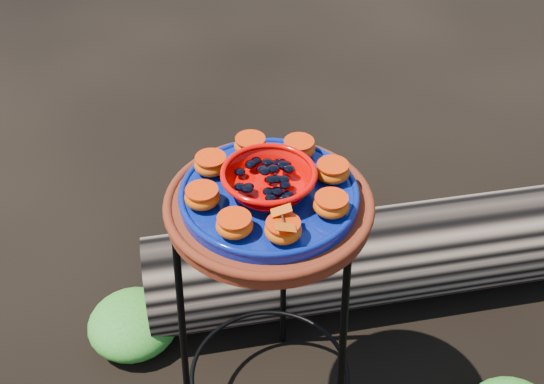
% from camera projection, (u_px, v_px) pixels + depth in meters
% --- Properties ---
extents(plant_stand, '(0.44, 0.44, 0.70)m').
position_uv_depth(plant_stand, '(269.00, 323.00, 1.61)').
color(plant_stand, black).
rests_on(plant_stand, ground).
extents(terracotta_saucer, '(0.41, 0.41, 0.03)m').
position_uv_depth(terracotta_saucer, '(269.00, 207.00, 1.37)').
color(terracotta_saucer, '#5E1809').
rests_on(terracotta_saucer, plant_stand).
extents(cobalt_plate, '(0.36, 0.36, 0.02)m').
position_uv_depth(cobalt_plate, '(269.00, 196.00, 1.35)').
color(cobalt_plate, '#050561').
rests_on(cobalt_plate, terracotta_saucer).
extents(red_bowl, '(0.18, 0.18, 0.05)m').
position_uv_depth(red_bowl, '(269.00, 182.00, 1.33)').
color(red_bowl, '#C90200').
rests_on(red_bowl, cobalt_plate).
extents(glass_gems, '(0.14, 0.14, 0.02)m').
position_uv_depth(glass_gems, '(269.00, 167.00, 1.30)').
color(glass_gems, black).
rests_on(glass_gems, red_bowl).
extents(orange_half_0, '(0.07, 0.07, 0.04)m').
position_uv_depth(orange_half_0, '(283.00, 230.00, 1.23)').
color(orange_half_0, '#A83909').
rests_on(orange_half_0, cobalt_plate).
extents(orange_half_1, '(0.07, 0.07, 0.04)m').
position_uv_depth(orange_half_1, '(331.00, 205.00, 1.28)').
color(orange_half_1, '#A83909').
rests_on(orange_half_1, cobalt_plate).
extents(orange_half_2, '(0.07, 0.07, 0.04)m').
position_uv_depth(orange_half_2, '(333.00, 172.00, 1.36)').
color(orange_half_2, '#A83909').
rests_on(orange_half_2, cobalt_plate).
extents(orange_half_3, '(0.07, 0.07, 0.04)m').
position_uv_depth(orange_half_3, '(299.00, 148.00, 1.42)').
color(orange_half_3, '#A83909').
rests_on(orange_half_3, cobalt_plate).
extents(orange_half_4, '(0.07, 0.07, 0.04)m').
position_uv_depth(orange_half_4, '(250.00, 145.00, 1.43)').
color(orange_half_4, '#A83909').
rests_on(orange_half_4, cobalt_plate).
extents(orange_half_5, '(0.07, 0.07, 0.04)m').
position_uv_depth(orange_half_5, '(211.00, 164.00, 1.38)').
color(orange_half_5, '#A83909').
rests_on(orange_half_5, cobalt_plate).
extents(orange_half_6, '(0.07, 0.07, 0.04)m').
position_uv_depth(orange_half_6, '(202.00, 197.00, 1.30)').
color(orange_half_6, '#A83909').
rests_on(orange_half_6, cobalt_plate).
extents(orange_half_7, '(0.07, 0.07, 0.04)m').
position_uv_depth(orange_half_7, '(234.00, 225.00, 1.24)').
color(orange_half_7, '#A83909').
rests_on(orange_half_7, cobalt_plate).
extents(butterfly, '(0.09, 0.07, 0.01)m').
position_uv_depth(butterfly, '(283.00, 219.00, 1.21)').
color(butterfly, '#BF4408').
rests_on(butterfly, orange_half_0).
extents(driftwood_log, '(1.62, 0.95, 0.29)m').
position_uv_depth(driftwood_log, '(407.00, 251.00, 2.07)').
color(driftwood_log, black).
rests_on(driftwood_log, ground).
extents(foliage_left, '(0.26, 0.26, 0.13)m').
position_uv_depth(foliage_left, '(133.00, 323.00, 1.97)').
color(foliage_left, '#226714').
rests_on(foliage_left, ground).
extents(foliage_back, '(0.30, 0.30, 0.15)m').
position_uv_depth(foliage_back, '(229.00, 251.00, 2.18)').
color(foliage_back, '#226714').
rests_on(foliage_back, ground).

